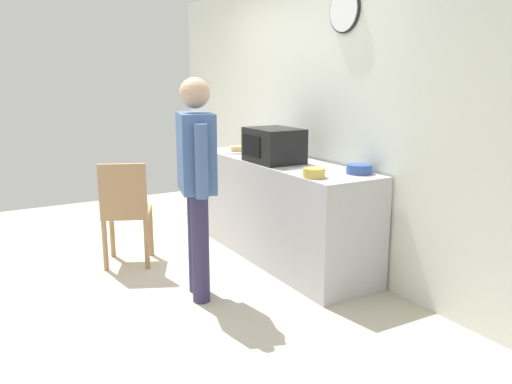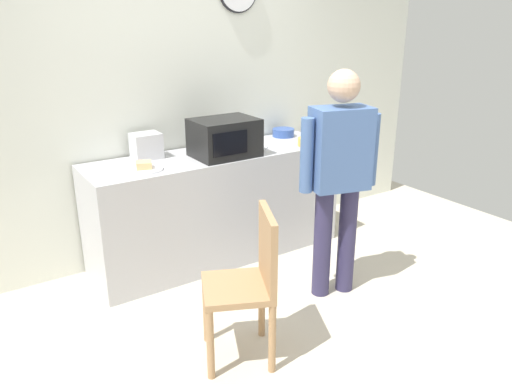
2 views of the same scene
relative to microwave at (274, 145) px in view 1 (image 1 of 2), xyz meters
The scene contains 12 objects.
ground_plane 1.56m from the microwave, 98.92° to the right, with size 6.00×6.00×0.00m, color beige.
back_wall 0.56m from the microwave, 109.87° to the left, with size 5.40×0.13×2.60m.
kitchen_counter 0.62m from the microwave, 104.70° to the left, with size 2.15×0.62×0.92m, color #B7B7BC.
microwave is the anchor object (origin of this frame).
sandwich_plate 0.70m from the microwave, behind, with size 0.27×0.27×0.07m.
salad_bowl 0.78m from the microwave, ahead, with size 0.17×0.17×0.07m, color gold.
cereal_bowl 0.86m from the microwave, 19.96° to the left, with size 0.20×0.20×0.07m, color #33519E.
toaster 0.62m from the microwave, 152.80° to the left, with size 0.22×0.18×0.20m, color silver.
fork_utensil 0.37m from the microwave, 111.92° to the left, with size 0.17×0.02×0.01m, color silver.
spoon_utensil 0.42m from the microwave, ahead, with size 0.17×0.02×0.01m, color silver.
person_standing 1.00m from the microwave, 66.59° to the right, with size 0.57×0.34×1.65m.
wooden_chair 1.41m from the microwave, 114.03° to the right, with size 0.53×0.53×0.94m.
Camera 1 is at (4.03, -1.27, 1.66)m, focal length 36.36 mm.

